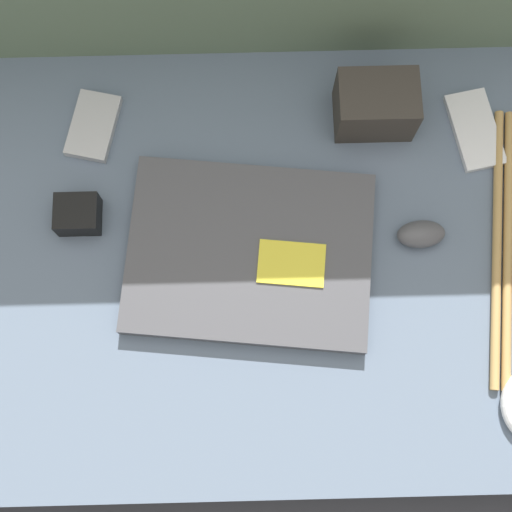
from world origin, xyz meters
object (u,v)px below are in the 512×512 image
(phone_black, at_px, (475,130))
(camera_pouch, at_px, (376,105))
(charger_brick, at_px, (78,214))
(phone_silver, at_px, (93,126))
(computer_mouse, at_px, (421,234))
(laptop, at_px, (250,253))

(phone_black, xyz_separation_m, camera_pouch, (-0.15, 0.03, 0.03))
(charger_brick, bearing_deg, phone_silver, 83.98)
(computer_mouse, relative_size, phone_black, 0.54)
(laptop, xyz_separation_m, camera_pouch, (0.18, 0.20, 0.03))
(computer_mouse, relative_size, phone_silver, 0.62)
(computer_mouse, distance_m, phone_black, 0.18)
(laptop, xyz_separation_m, computer_mouse, (0.24, 0.02, 0.00))
(laptop, height_order, computer_mouse, computer_mouse)
(phone_black, bearing_deg, computer_mouse, -131.54)
(camera_pouch, relative_size, charger_brick, 1.87)
(laptop, height_order, phone_black, laptop)
(phone_silver, height_order, charger_brick, charger_brick)
(phone_silver, distance_m, camera_pouch, 0.40)
(phone_silver, bearing_deg, phone_black, 10.84)
(camera_pouch, distance_m, charger_brick, 0.44)
(laptop, bearing_deg, phone_black, 34.54)
(phone_silver, bearing_deg, charger_brick, -83.24)
(charger_brick, bearing_deg, laptop, -14.09)
(camera_pouch, height_order, charger_brick, camera_pouch)
(computer_mouse, xyz_separation_m, phone_black, (0.09, 0.16, -0.01))
(computer_mouse, distance_m, charger_brick, 0.47)
(camera_pouch, bearing_deg, computer_mouse, -73.26)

